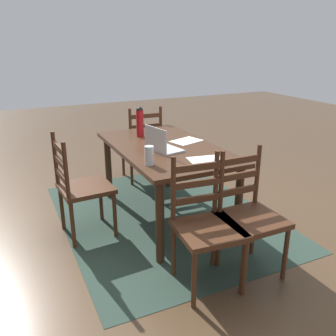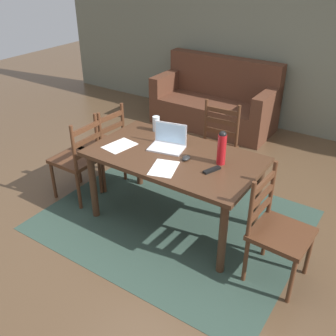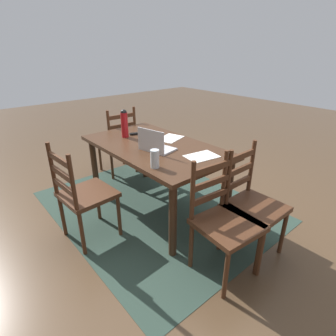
{
  "view_description": "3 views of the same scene",
  "coord_description": "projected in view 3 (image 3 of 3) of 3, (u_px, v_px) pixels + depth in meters",
  "views": [
    {
      "loc": [
        -3.01,
        1.38,
        1.71
      ],
      "look_at": [
        -0.0,
        -0.03,
        0.52
      ],
      "focal_mm": 38.65,
      "sensor_mm": 36.0,
      "label": 1
    },
    {
      "loc": [
        1.69,
        -2.64,
        2.4
      ],
      "look_at": [
        -0.12,
        0.07,
        0.54
      ],
      "focal_mm": 41.35,
      "sensor_mm": 36.0,
      "label": 2
    },
    {
      "loc": [
        -2.1,
        1.61,
        1.68
      ],
      "look_at": [
        -0.05,
        -0.13,
        0.46
      ],
      "focal_mm": 28.83,
      "sensor_mm": 36.0,
      "label": 3
    }
  ],
  "objects": [
    {
      "name": "drinking_glass",
      "position": [
        155.0,
        159.0,
        2.24
      ],
      "size": [
        0.07,
        0.07,
        0.16
      ],
      "primitive_type": "cylinder",
      "color": "silver",
      "rests_on": "dining_table"
    },
    {
      "name": "computer_mouse",
      "position": [
        148.0,
        140.0,
        2.89
      ],
      "size": [
        0.06,
        0.1,
        0.03
      ],
      "primitive_type": "ellipsoid",
      "rotation": [
        0.0,
        0.0,
        0.01
      ],
      "color": "black",
      "rests_on": "dining_table"
    },
    {
      "name": "tv_remote",
      "position": [
        137.0,
        133.0,
        3.12
      ],
      "size": [
        0.1,
        0.17,
        0.02
      ],
      "primitive_type": "cube",
      "rotation": [
        0.0,
        0.0,
        2.77
      ],
      "color": "black",
      "rests_on": "dining_table"
    },
    {
      "name": "paper_stack_left",
      "position": [
        170.0,
        138.0,
        2.99
      ],
      "size": [
        0.29,
        0.35,
        0.0
      ],
      "primitive_type": "cube",
      "rotation": [
        0.0,
        0.0,
        0.3
      ],
      "color": "white",
      "rests_on": "dining_table"
    },
    {
      "name": "chair_far_head",
      "position": [
        83.0,
        195.0,
        2.42
      ],
      "size": [
        0.47,
        0.47,
        0.95
      ],
      "color": "#4C2B19",
      "rests_on": "ground"
    },
    {
      "name": "laptop",
      "position": [
        155.0,
        145.0,
        2.61
      ],
      "size": [
        0.36,
        0.28,
        0.23
      ],
      "color": "silver",
      "rests_on": "dining_table"
    },
    {
      "name": "ground_plane",
      "position": [
        156.0,
        206.0,
        3.1
      ],
      "size": [
        14.0,
        14.0,
        0.0
      ],
      "primitive_type": "plane",
      "color": "brown"
    },
    {
      "name": "area_rug",
      "position": [
        156.0,
        206.0,
        3.1
      ],
      "size": [
        2.46,
        1.98,
        0.01
      ],
      "primitive_type": "cube",
      "color": "#2D4238",
      "rests_on": "ground"
    },
    {
      "name": "dining_table",
      "position": [
        155.0,
        153.0,
        2.83
      ],
      "size": [
        1.58,
        0.9,
        0.75
      ],
      "color": "#422819",
      "rests_on": "ground"
    },
    {
      "name": "chair_left_far",
      "position": [
        224.0,
        221.0,
        2.06
      ],
      "size": [
        0.48,
        0.48,
        0.95
      ],
      "color": "#4C2B19",
      "rests_on": "ground"
    },
    {
      "name": "chair_right_near",
      "position": [
        118.0,
        142.0,
        3.76
      ],
      "size": [
        0.46,
        0.46,
        0.95
      ],
      "color": "#4C2B19",
      "rests_on": "ground"
    },
    {
      "name": "water_bottle",
      "position": [
        124.0,
        123.0,
        2.97
      ],
      "size": [
        0.08,
        0.08,
        0.31
      ],
      "color": "#A81419",
      "rests_on": "dining_table"
    },
    {
      "name": "paper_stack_right",
      "position": [
        202.0,
        156.0,
        2.5
      ],
      "size": [
        0.25,
        0.33,
        0.0
      ],
      "primitive_type": "cube",
      "rotation": [
        0.0,
        0.0,
        -0.16
      ],
      "color": "white",
      "rests_on": "dining_table"
    },
    {
      "name": "chair_left_near",
      "position": [
        251.0,
        205.0,
        2.27
      ],
      "size": [
        0.44,
        0.44,
        0.95
      ],
      "color": "#4C2B19",
      "rests_on": "ground"
    }
  ]
}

